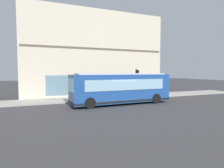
{
  "coord_description": "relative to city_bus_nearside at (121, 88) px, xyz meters",
  "views": [
    {
      "loc": [
        -16.67,
        7.65,
        3.21
      ],
      "look_at": [
        3.29,
        -0.57,
        1.81
      ],
      "focal_mm": 30.0,
      "sensor_mm": 36.0,
      "label": 1
    }
  ],
  "objects": [
    {
      "name": "building_corner",
      "position": [
        9.19,
        0.26,
        4.02
      ],
      "size": [
        6.5,
        18.75,
        11.16
      ],
      "color": "beige",
      "rests_on": "ground"
    },
    {
      "name": "sidewalk_curb",
      "position": [
        4.19,
        0.26,
        -1.48
      ],
      "size": [
        3.55,
        40.0,
        0.15
      ],
      "primitive_type": "cube",
      "color": "#9E9991",
      "rests_on": "ground"
    },
    {
      "name": "pedestrian_near_building_entrance",
      "position": [
        3.08,
        2.54,
        -0.51
      ],
      "size": [
        0.32,
        0.32,
        1.57
      ],
      "color": "#99994C",
      "rests_on": "sidewalk_curb"
    },
    {
      "name": "traffic_light_near_corner",
      "position": [
        2.9,
        -3.49,
        0.97
      ],
      "size": [
        0.32,
        0.49,
        3.4
      ],
      "color": "black",
      "rests_on": "sidewalk_curb"
    },
    {
      "name": "fire_hydrant",
      "position": [
        4.08,
        -4.48,
        -1.04
      ],
      "size": [
        0.35,
        0.35,
        0.74
      ],
      "color": "red",
      "rests_on": "sidewalk_curb"
    },
    {
      "name": "city_bus_nearside",
      "position": [
        0.0,
        0.0,
        0.0
      ],
      "size": [
        2.81,
        10.1,
        3.07
      ],
      "color": "#1E478C",
      "rests_on": "ground"
    },
    {
      "name": "pedestrian_by_light_pole",
      "position": [
        4.15,
        -6.81,
        -0.42
      ],
      "size": [
        0.32,
        0.32,
        1.71
      ],
      "color": "#3F8C4C",
      "rests_on": "sidewalk_curb"
    },
    {
      "name": "pedestrian_walking_along_curb",
      "position": [
        3.73,
        -2.88,
        -0.53
      ],
      "size": [
        0.32,
        0.32,
        1.54
      ],
      "color": "#B23338",
      "rests_on": "sidewalk_curb"
    },
    {
      "name": "ground",
      "position": [
        -0.18,
        0.26,
        -1.55
      ],
      "size": [
        120.0,
        120.0,
        0.0
      ],
      "primitive_type": "plane",
      "color": "#38383A"
    }
  ]
}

